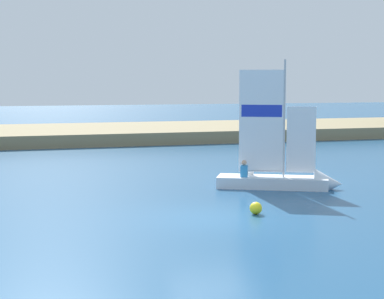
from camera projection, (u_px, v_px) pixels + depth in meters
ground_plane at (212, 218)px, 19.96m from camera, size 200.00×200.00×0.00m
shore_bank at (83, 134)px, 47.36m from camera, size 80.00×12.15×0.85m
sailboat at (291, 178)px, 25.59m from camera, size 4.91×3.35×5.44m
channel_buoy at (256, 208)px, 20.55m from camera, size 0.40×0.40×0.40m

